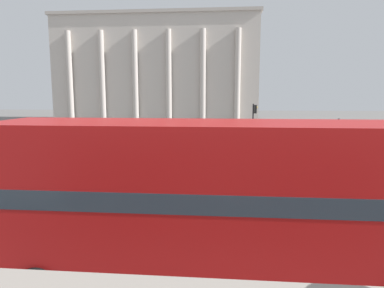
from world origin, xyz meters
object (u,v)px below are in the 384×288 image
Objects in this scene: car_maroon at (218,145)px; traffic_light_mid at (339,138)px; traffic_light_far at (254,121)px; pedestrian_white at (328,151)px; pedestrian_blue at (273,133)px; double_decker_bus at (212,198)px; pedestrian_yellow at (155,146)px; traffic_light_near at (203,167)px; pedestrian_red at (287,133)px; car_silver at (207,166)px; plaza_building_left at (159,70)px.

traffic_light_mid is at bearing 52.38° from car_maroon.
traffic_light_far is 3.70m from car_maroon.
car_maroon is at bearing -160.62° from traffic_light_far.
pedestrian_white is 0.90× the size of pedestrian_blue.
car_maroon is (-0.17, 19.81, -1.62)m from double_decker_bus.
double_decker_bus reaches higher than pedestrian_yellow.
pedestrian_yellow is (-4.40, 12.89, -1.19)m from traffic_light_near.
pedestrian_white is 12.46m from pedestrian_yellow.
double_decker_bus is 17.98m from pedestrian_yellow.
pedestrian_yellow reaches higher than car_maroon.
traffic_light_far is 0.96× the size of car_maroon.
pedestrian_blue is 1.04× the size of pedestrian_red.
pedestrian_blue reaches higher than car_silver.
pedestrian_red reaches higher than car_maroon.
traffic_light_mid is 7.92m from car_silver.
car_maroon is 8.32m from car_silver.
pedestrian_yellow is at bearing -79.93° from plaza_building_left.
car_maroon is (11.06, -33.22, -8.33)m from plaza_building_left.
car_silver is at bearing 75.69° from pedestrian_yellow.
traffic_light_far is 8.66m from pedestrian_yellow.
plaza_building_left is 44.92m from traffic_light_mid.
traffic_light_mid reaches higher than pedestrian_white.
pedestrian_blue is (5.07, 25.59, -1.27)m from double_decker_bus.
pedestrian_yellow is at bearing -30.82° from pedestrian_blue.
traffic_light_far is 7.00m from pedestrian_white.
pedestrian_blue is (5.54, 21.22, -1.09)m from traffic_light_near.
car_silver is 2.33× the size of pedestrian_blue.
car_silver is at bearing 4.27° from car_maroon.
pedestrian_white is at bearing 62.37° from double_decker_bus.
car_silver is (-3.45, -9.35, -1.93)m from traffic_light_far.
car_maroon is 2.33× the size of pedestrian_blue.
plaza_building_left reaches higher than double_decker_bus.
double_decker_bus is at bearing -119.31° from traffic_light_mid.
plaza_building_left reaches higher than pedestrian_red.
traffic_light_near is 1.79× the size of pedestrian_blue.
pedestrian_red is at bearing -56.59° from plaza_building_left.
traffic_light_near is (-0.48, 4.36, -0.18)m from double_decker_bus.
pedestrian_red is (7.15, 14.62, 0.30)m from car_silver.
traffic_light_near is at bearing 4.57° from pedestrian_blue.
pedestrian_blue is at bearing 145.28° from car_maroon.
traffic_light_far is at bearing 38.92° from car_silver.
pedestrian_white is (4.71, -4.89, -1.70)m from traffic_light_far.
pedestrian_red is at bearing 129.63° from pedestrian_blue.
plaza_building_left is (-11.23, 53.02, 6.71)m from double_decker_bus.
double_decker_bus is at bearing -97.66° from traffic_light_far.
pedestrian_yellow is (-4.88, 17.25, -1.37)m from double_decker_bus.
car_maroon and car_silver have the same top height.
pedestrian_white is at bearing 33.49° from pedestrian_blue.
double_decker_bus is 6.13× the size of pedestrian_red.
traffic_light_mid reaches higher than traffic_light_near.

